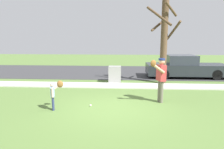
{
  "coord_description": "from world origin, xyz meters",
  "views": [
    {
      "loc": [
        0.4,
        -6.93,
        2.46
      ],
      "look_at": [
        -0.15,
        1.49,
        1.0
      ],
      "focal_mm": 31.92,
      "sensor_mm": 36.0,
      "label": 1
    }
  ],
  "objects_px": {
    "person_child": "(55,91)",
    "parked_pickup_dark": "(185,67)",
    "street_tree_near": "(164,40)",
    "baseball": "(91,105)",
    "person_adult": "(160,75)",
    "utility_cabinet": "(115,74)"
  },
  "relations": [
    {
      "from": "person_child",
      "to": "parked_pickup_dark",
      "type": "relative_size",
      "value": 0.2
    },
    {
      "from": "person_child",
      "to": "street_tree_near",
      "type": "distance_m",
      "value": 6.9
    },
    {
      "from": "person_child",
      "to": "parked_pickup_dark",
      "type": "distance_m",
      "value": 9.33
    },
    {
      "from": "person_child",
      "to": "parked_pickup_dark",
      "type": "bearing_deg",
      "value": 29.36
    },
    {
      "from": "baseball",
      "to": "person_adult",
      "type": "bearing_deg",
      "value": 14.32
    },
    {
      "from": "person_child",
      "to": "person_adult",
      "type": "bearing_deg",
      "value": -0.79
    },
    {
      "from": "person_adult",
      "to": "utility_cabinet",
      "type": "relative_size",
      "value": 1.84
    },
    {
      "from": "person_child",
      "to": "parked_pickup_dark",
      "type": "xyz_separation_m",
      "value": [
        6.46,
        6.72,
        0.0
      ]
    },
    {
      "from": "person_adult",
      "to": "person_child",
      "type": "height_order",
      "value": "person_adult"
    },
    {
      "from": "utility_cabinet",
      "to": "parked_pickup_dark",
      "type": "height_order",
      "value": "parked_pickup_dark"
    },
    {
      "from": "person_adult",
      "to": "baseball",
      "type": "xyz_separation_m",
      "value": [
        -2.67,
        -0.68,
        -1.06
      ]
    },
    {
      "from": "baseball",
      "to": "utility_cabinet",
      "type": "relative_size",
      "value": 0.08
    },
    {
      "from": "utility_cabinet",
      "to": "street_tree_near",
      "type": "relative_size",
      "value": 0.21
    },
    {
      "from": "baseball",
      "to": "parked_pickup_dark",
      "type": "xyz_separation_m",
      "value": [
        5.27,
        6.3,
        0.64
      ]
    },
    {
      "from": "person_adult",
      "to": "street_tree_near",
      "type": "height_order",
      "value": "street_tree_near"
    },
    {
      "from": "baseball",
      "to": "street_tree_near",
      "type": "xyz_separation_m",
      "value": [
        3.45,
        4.36,
        2.42
      ]
    },
    {
      "from": "person_child",
      "to": "baseball",
      "type": "xyz_separation_m",
      "value": [
        1.19,
        0.42,
        -0.63
      ]
    },
    {
      "from": "person_child",
      "to": "utility_cabinet",
      "type": "distance_m",
      "value": 5.16
    },
    {
      "from": "baseball",
      "to": "street_tree_near",
      "type": "relative_size",
      "value": 0.02
    },
    {
      "from": "street_tree_near",
      "to": "parked_pickup_dark",
      "type": "bearing_deg",
      "value": 46.85
    },
    {
      "from": "baseball",
      "to": "street_tree_near",
      "type": "distance_m",
      "value": 6.06
    },
    {
      "from": "person_adult",
      "to": "street_tree_near",
      "type": "bearing_deg",
      "value": -118.77
    }
  ]
}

